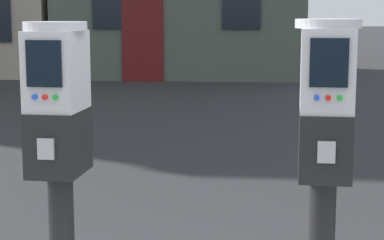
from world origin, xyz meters
The scene contains 2 objects.
parking_meter_near_kerb centered at (-0.25, -0.21, 1.16)m, with size 0.23×0.26×1.49m.
parking_meter_twin_adjacent centered at (0.67, -0.21, 1.17)m, with size 0.23×0.26×1.50m.
Camera 1 is at (0.43, -2.46, 1.66)m, focal length 63.40 mm.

